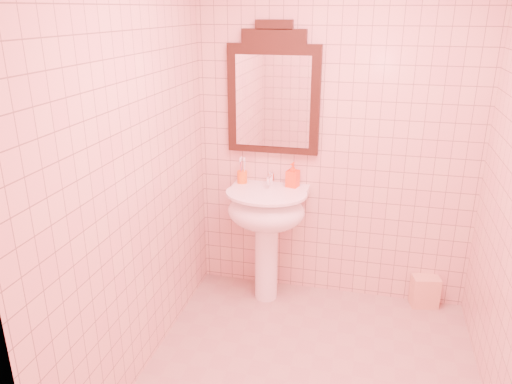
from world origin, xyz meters
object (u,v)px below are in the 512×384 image
(mirror, at_px, (273,94))
(toothbrush_cup, at_px, (242,177))
(towel, at_px, (425,291))
(soap_dispenser, at_px, (293,175))
(pedestal_sink, at_px, (266,218))

(mirror, xyz_separation_m, toothbrush_cup, (-0.22, -0.05, -0.61))
(toothbrush_cup, distance_m, towel, 1.60)
(mirror, xyz_separation_m, towel, (1.17, -0.03, -1.41))
(toothbrush_cup, xyz_separation_m, towel, (1.39, 0.02, -0.79))
(toothbrush_cup, relative_size, soap_dispenser, 0.94)
(pedestal_sink, xyz_separation_m, soap_dispenser, (0.16, 0.15, 0.29))
(toothbrush_cup, bearing_deg, mirror, 13.56)
(pedestal_sink, xyz_separation_m, toothbrush_cup, (-0.22, 0.15, 0.25))
(pedestal_sink, distance_m, towel, 1.30)
(pedestal_sink, bearing_deg, soap_dispenser, 43.84)
(towel, bearing_deg, mirror, 178.41)
(pedestal_sink, relative_size, soap_dispenser, 4.74)
(toothbrush_cup, bearing_deg, towel, 0.84)
(pedestal_sink, xyz_separation_m, mirror, (-0.00, 0.20, 0.86))
(pedestal_sink, relative_size, toothbrush_cup, 5.03)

